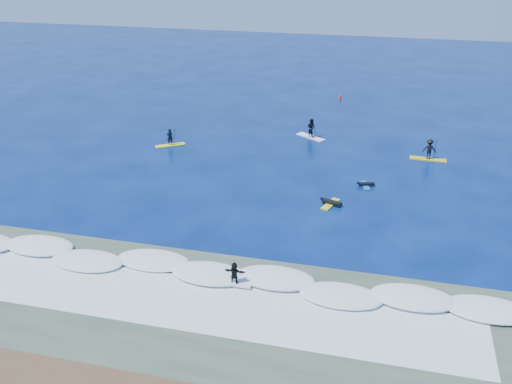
% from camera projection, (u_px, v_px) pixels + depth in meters
% --- Properties ---
extents(ground, '(160.00, 160.00, 0.00)m').
position_uv_depth(ground, '(239.00, 204.00, 43.91)').
color(ground, '#031647').
rests_on(ground, ground).
extents(shallow_water, '(90.00, 13.00, 0.01)m').
position_uv_depth(shallow_water, '(171.00, 311.00, 31.57)').
color(shallow_water, '#36493D').
rests_on(shallow_water, ground).
extents(breaking_wave, '(40.00, 6.00, 0.30)m').
position_uv_depth(breaking_wave, '(195.00, 273.00, 35.10)').
color(breaking_wave, white).
rests_on(breaking_wave, ground).
extents(whitewater, '(34.00, 5.00, 0.02)m').
position_uv_depth(whitewater, '(178.00, 300.00, 32.45)').
color(whitewater, silver).
rests_on(whitewater, ground).
extents(sup_paddler_left, '(2.75, 2.22, 2.00)m').
position_uv_depth(sup_paddler_left, '(170.00, 140.00, 55.50)').
color(sup_paddler_left, '#FAF41B').
rests_on(sup_paddler_left, ground).
extents(sup_paddler_center, '(3.19, 2.50, 2.30)m').
position_uv_depth(sup_paddler_center, '(311.00, 129.00, 57.66)').
color(sup_paddler_center, white).
rests_on(sup_paddler_center, ground).
extents(sup_paddler_right, '(3.30, 0.94, 2.29)m').
position_uv_depth(sup_paddler_right, '(429.00, 151.00, 52.01)').
color(sup_paddler_right, gold).
rests_on(sup_paddler_right, ground).
extents(prone_paddler_near, '(1.74, 2.30, 0.47)m').
position_uv_depth(prone_paddler_near, '(331.00, 203.00, 43.72)').
color(prone_paddler_near, yellow).
rests_on(prone_paddler_near, ground).
extents(prone_paddler_far, '(1.47, 1.92, 0.39)m').
position_uv_depth(prone_paddler_far, '(366.00, 185.00, 46.91)').
color(prone_paddler_far, '#1758AF').
rests_on(prone_paddler_far, ground).
extents(wave_surfer, '(2.03, 0.56, 1.47)m').
position_uv_depth(wave_surfer, '(234.00, 274.00, 33.40)').
color(wave_surfer, white).
rests_on(wave_surfer, breaking_wave).
extents(marker_buoy, '(0.30, 0.30, 0.72)m').
position_uv_depth(marker_buoy, '(340.00, 97.00, 70.75)').
color(marker_buoy, red).
rests_on(marker_buoy, ground).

